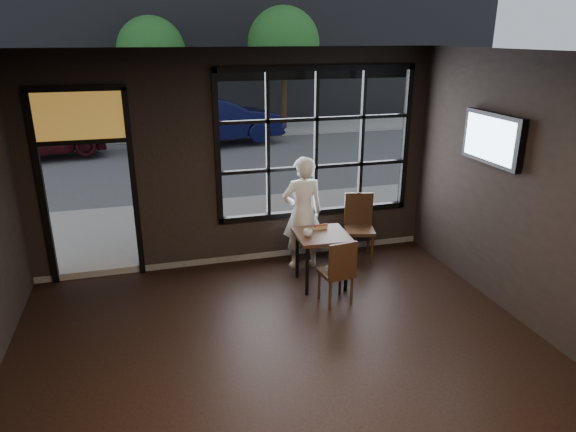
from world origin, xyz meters
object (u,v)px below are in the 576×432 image
object	(u,v)px
cafe_table	(321,259)
chair_near	(336,270)
navy_car	(213,120)
man	(303,213)

from	to	relation	value
cafe_table	chair_near	xyz separation A→B (m)	(0.02, -0.54, 0.07)
chair_near	navy_car	bearing A→B (deg)	-96.54
chair_near	cafe_table	bearing A→B (deg)	-95.71
chair_near	man	bearing A→B (deg)	-92.67
cafe_table	man	bearing A→B (deg)	99.78
chair_near	man	xyz separation A→B (m)	(-0.10, 1.18, 0.41)
chair_near	navy_car	world-z (taller)	navy_car
cafe_table	man	distance (m)	0.80
cafe_table	chair_near	size ratio (longest dim) A/B	0.85
man	navy_car	size ratio (longest dim) A/B	0.39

